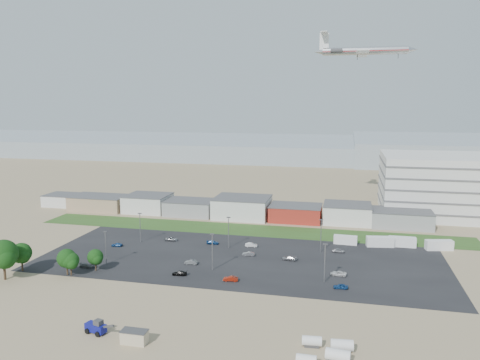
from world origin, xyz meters
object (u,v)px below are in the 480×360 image
(parked_car_6, at_px, (213,242))
(parked_car_13, at_px, (231,279))
(parked_car_7, at_px, (248,254))
(parked_car_12, at_px, (289,258))
(parked_car_3, at_px, (179,273))
(parked_car_9, at_px, (171,239))
(parked_car_10, at_px, (87,266))
(parked_car_0, at_px, (338,273))
(box_trailer_a, at_px, (345,240))
(parked_car_5, at_px, (117,245))
(telehandler, at_px, (96,326))
(parked_car_8, at_px, (338,251))
(tree_far_left, at_px, (3,257))
(parked_car_2, at_px, (341,286))
(parked_car_11, at_px, (251,245))
(parked_car_4, at_px, (191,262))
(portable_shed, at_px, (134,337))
(storage_tank_nw, at_px, (312,341))
(airliner, at_px, (365,51))

(parked_car_6, xyz_separation_m, parked_car_13, (13.81, -30.41, 0.06))
(parked_car_7, xyz_separation_m, parked_car_12, (12.65, -1.27, 0.04))
(parked_car_3, distance_m, parked_car_13, 14.61)
(parked_car_9, distance_m, parked_car_10, 33.18)
(parked_car_0, bearing_deg, parked_car_12, -118.62)
(parked_car_0, height_order, parked_car_9, parked_car_0)
(box_trailer_a, distance_m, parked_car_5, 75.15)
(telehandler, bearing_deg, box_trailer_a, 71.46)
(parked_car_10, bearing_deg, box_trailer_a, -58.31)
(box_trailer_a, relative_size, parked_car_6, 1.86)
(parked_car_5, xyz_separation_m, parked_car_8, (70.54, 9.86, 0.05))
(parked_car_12, bearing_deg, parked_car_9, -98.25)
(tree_far_left, bearing_deg, parked_car_0, 14.90)
(parked_car_2, bearing_deg, parked_car_11, -137.01)
(parked_car_4, height_order, parked_car_10, parked_car_4)
(portable_shed, xyz_separation_m, parked_car_9, (-18.36, 66.32, -0.71))
(parked_car_6, height_order, parked_car_8, parked_car_8)
(storage_tank_nw, xyz_separation_m, parked_car_3, (-37.93, 29.86, -0.54))
(airliner, xyz_separation_m, parked_car_0, (-6.46, -77.76, -66.54))
(tree_far_left, height_order, parked_car_2, tree_far_left)
(parked_car_12, bearing_deg, parked_car_4, -63.54)
(tree_far_left, relative_size, parked_car_7, 3.25)
(parked_car_0, bearing_deg, parked_car_10, -77.47)
(parked_car_6, distance_m, parked_car_9, 14.85)
(storage_tank_nw, height_order, parked_car_9, storage_tank_nw)
(parked_car_3, bearing_deg, parked_car_11, 150.73)
(parked_car_5, bearing_deg, parked_car_7, 82.87)
(parked_car_4, bearing_deg, box_trailer_a, 122.72)
(storage_tank_nw, xyz_separation_m, parked_car_2, (4.85, 30.16, -0.50))
(telehandler, xyz_separation_m, parked_car_9, (-8.95, 64.39, -0.90))
(tree_far_left, xyz_separation_m, parked_car_8, (85.44, 43.14, -5.48))
(parked_car_7, bearing_deg, parked_car_11, -177.99)
(box_trailer_a, relative_size, parked_car_11, 1.91)
(telehandler, height_order, parked_car_3, telehandler)
(airliner, relative_size, parked_car_11, 10.34)
(telehandler, bearing_deg, parked_car_0, 57.86)
(parked_car_11, height_order, parked_car_12, parked_car_12)
(parked_car_2, bearing_deg, telehandler, -55.86)
(storage_tank_nw, relative_size, parked_car_10, 0.90)
(box_trailer_a, bearing_deg, parked_car_5, -162.04)
(airliner, height_order, parked_car_2, airliner)
(telehandler, distance_m, parked_car_11, 66.68)
(parked_car_0, xyz_separation_m, parked_car_7, (-27.19, 10.76, 0.02))
(tree_far_left, bearing_deg, airliner, 47.45)
(airliner, bearing_deg, parked_car_3, -119.32)
(parked_car_2, bearing_deg, parked_car_9, -119.34)
(parked_car_8, height_order, parked_car_13, parked_car_8)
(portable_shed, relative_size, airliner, 0.13)
(portable_shed, height_order, parked_car_2, portable_shed)
(parked_car_11, bearing_deg, parked_car_6, 83.63)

